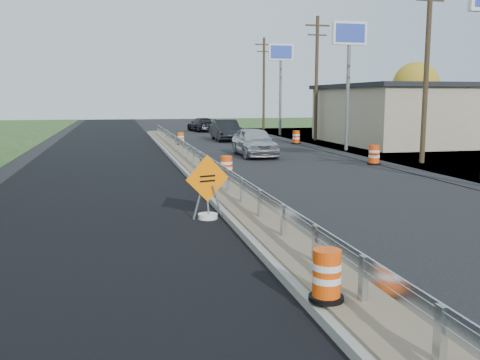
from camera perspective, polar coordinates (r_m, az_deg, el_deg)
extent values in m
plane|color=black|center=(15.94, 0.27, -3.17)|extent=(140.00, 140.00, 0.00)
cube|color=black|center=(25.41, -14.76, 1.03)|extent=(7.20, 120.00, 0.01)
cube|color=gray|center=(23.68, -4.20, 0.96)|extent=(1.60, 55.00, 0.18)
cube|color=brown|center=(23.66, -4.20, 1.23)|extent=(1.25, 55.00, 0.05)
cube|color=silver|center=(6.87, 20.61, -15.12)|extent=(0.10, 0.15, 0.70)
cube|color=silver|center=(8.48, 13.03, -10.15)|extent=(0.10, 0.15, 0.70)
cube|color=silver|center=(10.23, 8.09, -6.72)|extent=(0.10, 0.15, 0.70)
cube|color=silver|center=(12.05, 4.66, -4.29)|extent=(0.10, 0.15, 0.70)
cube|color=silver|center=(13.93, 2.16, -2.49)|extent=(0.10, 0.15, 0.70)
cube|color=silver|center=(15.83, 0.27, -1.11)|extent=(0.10, 0.15, 0.70)
cube|color=silver|center=(17.76, -1.22, -0.04)|extent=(0.10, 0.15, 0.70)
cube|color=silver|center=(19.70, -2.41, 0.83)|extent=(0.10, 0.15, 0.70)
cube|color=silver|center=(21.65, -3.39, 1.54)|extent=(0.10, 0.15, 0.70)
cube|color=silver|center=(23.61, -4.21, 2.13)|extent=(0.10, 0.15, 0.70)
cube|color=silver|center=(25.58, -4.90, 2.63)|extent=(0.10, 0.15, 0.70)
cube|color=silver|center=(27.55, -5.50, 3.06)|extent=(0.10, 0.15, 0.70)
cube|color=silver|center=(29.53, -6.01, 3.43)|extent=(0.10, 0.15, 0.70)
cube|color=silver|center=(31.50, -6.47, 3.76)|extent=(0.10, 0.15, 0.70)
cube|color=silver|center=(33.48, -6.86, 4.05)|extent=(0.10, 0.15, 0.70)
cube|color=silver|center=(35.47, -7.22, 4.30)|extent=(0.10, 0.15, 0.70)
cube|color=silver|center=(37.45, -7.53, 4.53)|extent=(0.10, 0.15, 0.70)
cube|color=silver|center=(39.44, -7.82, 4.73)|extent=(0.10, 0.15, 0.70)
cube|color=silver|center=(41.43, -8.08, 4.91)|extent=(0.10, 0.15, 0.70)
cube|color=silver|center=(43.41, -8.31, 5.08)|extent=(0.10, 0.15, 0.70)
cube|color=silver|center=(45.40, -8.52, 5.23)|extent=(0.10, 0.15, 0.70)
cube|color=silver|center=(47.39, -8.72, 5.37)|extent=(0.10, 0.15, 0.70)
cube|color=silver|center=(24.58, -4.58, 2.86)|extent=(0.04, 46.00, 0.34)
cube|color=silver|center=(24.58, -4.58, 2.67)|extent=(0.06, 46.00, 0.03)
cube|color=silver|center=(24.57, -4.58, 3.04)|extent=(0.06, 46.00, 0.03)
cube|color=tan|center=(42.94, 22.04, 6.40)|extent=(18.00, 12.00, 4.00)
cube|color=black|center=(42.93, 22.20, 9.22)|extent=(18.50, 12.50, 0.30)
cube|color=black|center=(38.54, 10.97, 6.08)|extent=(0.08, 7.20, 2.20)
cylinder|color=slate|center=(34.22, 11.41, 8.76)|extent=(0.22, 0.22, 6.80)
cube|color=white|center=(34.44, 11.60, 15.10)|extent=(2.20, 0.25, 1.40)
cube|color=#263FB2|center=(34.44, 11.60, 15.10)|extent=(1.90, 0.30, 1.10)
cylinder|color=slate|center=(47.33, 4.32, 8.86)|extent=(0.22, 0.22, 6.80)
cube|color=white|center=(47.49, 4.38, 13.45)|extent=(2.20, 0.25, 1.40)
cube|color=#263FB2|center=(47.49, 4.38, 13.45)|extent=(1.90, 0.30, 1.10)
cylinder|color=#473523|center=(28.54, 19.27, 11.10)|extent=(0.26, 0.26, 9.40)
cube|color=#473523|center=(28.89, 19.62, 17.64)|extent=(1.50, 0.10, 0.10)
cylinder|color=#473523|center=(42.01, 8.15, 10.59)|extent=(0.26, 0.26, 9.40)
cube|color=#473523|center=(42.33, 8.27, 16.01)|extent=(1.90, 0.12, 0.12)
cube|color=#473523|center=(42.25, 8.25, 15.06)|extent=(1.50, 0.10, 0.10)
cylinder|color=#473523|center=(56.26, 2.55, 10.18)|extent=(0.26, 0.26, 9.40)
cube|color=#473523|center=(56.50, 2.58, 14.24)|extent=(1.90, 0.12, 0.12)
cube|color=#473523|center=(56.44, 2.58, 13.53)|extent=(1.50, 0.10, 0.10)
cylinder|color=#473523|center=(57.43, 18.10, 6.58)|extent=(0.36, 0.36, 3.08)
sphere|color=gold|center=(57.41, 18.24, 9.58)|extent=(4.62, 4.62, 4.62)
cylinder|color=white|center=(14.70, -3.46, -3.90)|extent=(0.54, 0.54, 0.15)
cube|color=slate|center=(14.58, -4.51, -2.41)|extent=(0.31, 0.13, 0.93)
cube|color=slate|center=(14.67, -2.44, -2.32)|extent=(0.31, 0.13, 0.93)
cube|color=slate|center=(14.67, -3.50, -2.33)|extent=(0.11, 0.24, 0.94)
cube|color=orange|center=(14.51, -3.50, 0.16)|extent=(1.24, 0.41, 1.29)
cube|color=black|center=(14.48, -3.48, 0.41)|extent=(0.44, 0.14, 0.05)
cube|color=black|center=(14.50, -3.48, -0.11)|extent=(0.44, 0.14, 0.05)
cylinder|color=black|center=(8.47, 9.16, -12.30)|extent=(0.54, 0.54, 0.07)
cylinder|color=#F2480A|center=(8.34, 9.22, -9.87)|extent=(0.43, 0.43, 0.76)
cylinder|color=white|center=(8.30, 9.25, -9.04)|extent=(0.45, 0.45, 0.10)
cylinder|color=white|center=(8.37, 9.21, -10.34)|extent=(0.45, 0.45, 0.10)
cylinder|color=black|center=(20.85, -1.45, 0.41)|extent=(0.56, 0.56, 0.08)
cylinder|color=#EF440A|center=(20.80, -1.45, 1.48)|extent=(0.45, 0.45, 0.79)
cylinder|color=white|center=(20.78, -1.45, 1.84)|extent=(0.46, 0.46, 0.10)
cylinder|color=white|center=(20.81, -1.45, 1.28)|extent=(0.46, 0.46, 0.10)
cylinder|color=black|center=(35.57, -6.33, 3.82)|extent=(0.54, 0.54, 0.07)
cylinder|color=#DD5A09|center=(35.54, -6.34, 4.43)|extent=(0.43, 0.43, 0.76)
cylinder|color=white|center=(35.53, -6.34, 4.63)|extent=(0.45, 0.45, 0.10)
cylinder|color=white|center=(35.54, -6.34, 4.31)|extent=(0.45, 0.45, 0.10)
cylinder|color=black|center=(27.46, 14.09, 1.70)|extent=(0.67, 0.67, 0.09)
cylinder|color=#F8420A|center=(27.41, 14.13, 2.66)|extent=(0.53, 0.53, 0.93)
cylinder|color=white|center=(27.39, 14.14, 2.99)|extent=(0.55, 0.55, 0.12)
cylinder|color=white|center=(27.42, 14.12, 2.48)|extent=(0.55, 0.55, 0.12)
cylinder|color=black|center=(38.86, 6.01, 3.91)|extent=(0.65, 0.65, 0.09)
cylinder|color=#EE410A|center=(38.82, 6.02, 4.58)|extent=(0.52, 0.52, 0.91)
cylinder|color=white|center=(38.81, 6.02, 4.81)|extent=(0.54, 0.54, 0.12)
cylinder|color=white|center=(38.83, 6.02, 4.45)|extent=(0.54, 0.54, 0.12)
cylinder|color=black|center=(49.44, -0.65, 4.98)|extent=(0.60, 0.60, 0.08)
cylinder|color=#E64E09|center=(49.42, -0.65, 5.47)|extent=(0.48, 0.48, 0.84)
cylinder|color=white|center=(49.41, -0.65, 5.63)|extent=(0.50, 0.50, 0.11)
cylinder|color=white|center=(49.42, -0.65, 5.38)|extent=(0.50, 0.50, 0.11)
imported|color=#BABAC0|center=(30.43, 1.56, 4.09)|extent=(1.94, 4.81, 1.64)
imported|color=black|center=(41.75, -1.53, 5.35)|extent=(1.76, 4.94, 1.62)
imported|color=black|center=(53.31, -4.14, 5.92)|extent=(2.52, 4.90, 1.36)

